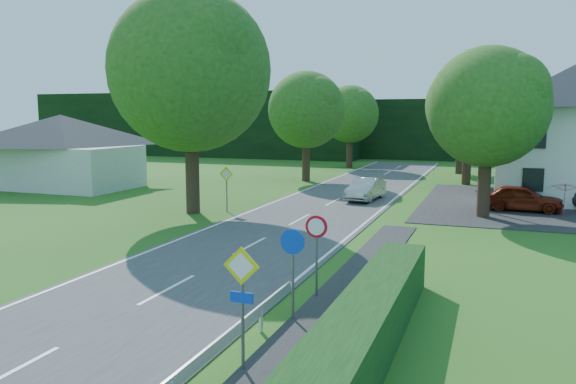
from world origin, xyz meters
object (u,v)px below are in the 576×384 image
at_px(parked_car_red, 522,198).
at_px(streetlight, 479,128).
at_px(motorcycle, 372,187).
at_px(moving_car, 366,189).
at_px(parked_car_silver_a, 542,183).
at_px(parasol, 565,200).

bearing_deg(parked_car_red, streetlight, 105.57).
bearing_deg(motorcycle, streetlight, -34.49).
relative_size(moving_car, parked_car_silver_a, 0.80).
bearing_deg(streetlight, motorcycle, 150.24).
bearing_deg(parasol, streetlight, 173.40).
xyz_separation_m(streetlight, moving_car, (-6.40, 1.48, -3.75)).
xyz_separation_m(parked_car_silver_a, parasol, (0.53, -7.50, 0.02)).
relative_size(parked_car_silver_a, parasol, 2.66).
bearing_deg(moving_car, parasol, -4.94).
xyz_separation_m(moving_car, parked_car_red, (8.75, -0.95, 0.03)).
height_order(parked_car_silver_a, parasol, parasol).
bearing_deg(parked_car_silver_a, motorcycle, 104.13).
bearing_deg(parasol, parked_car_silver_a, 94.05).
relative_size(parked_car_red, parked_car_silver_a, 0.81).
distance_m(moving_car, parked_car_silver_a, 11.59).
xyz_separation_m(moving_car, motorcycle, (-0.05, 2.20, -0.16)).
bearing_deg(parasol, motorcycle, 158.75).
distance_m(streetlight, moving_car, 7.57).
relative_size(motorcycle, parked_car_red, 0.47).
distance_m(moving_car, motorcycle, 2.21).
height_order(moving_car, parked_car_red, parked_car_red).
relative_size(streetlight, parked_car_red, 1.94).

